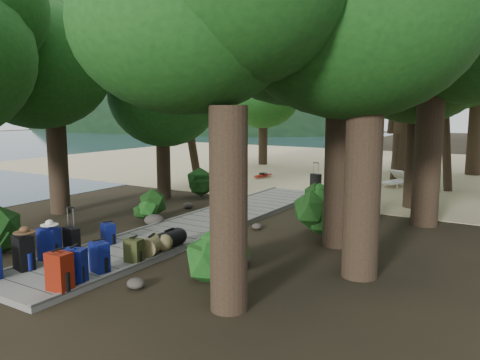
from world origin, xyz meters
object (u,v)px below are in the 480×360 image
Objects in this scene: backpack_left_d at (108,232)px; kayak at (263,175)px; backpack_left_b at (23,251)px; lone_suitcase_on_sand at (316,182)px; backpack_right_b at (75,264)px; backpack_right_c at (99,255)px; duffel_right_khaki at (152,245)px; suitcase_on_boardwalk at (72,241)px; backpack_right_d at (134,249)px; backpack_left_c at (49,242)px; sun_lounger at (394,179)px; backpack_right_a at (59,269)px; duffel_right_black at (170,239)px.

backpack_left_d is 11.86m from kayak.
lone_suitcase_on_sand is at bearing 96.26° from backpack_left_b.
kayak is at bearing 81.48° from backpack_right_b.
backpack_right_b is 0.64m from backpack_right_c.
kayak is at bearing 87.03° from duffel_right_khaki.
suitcase_on_boardwalk is (-1.35, 0.45, -0.03)m from backpack_right_c.
backpack_right_c is at bearing -25.22° from backpack_left_d.
backpack_right_d reaches higher than backpack_left_d.
backpack_left_c is 1.29× the size of suitcase_on_boardwalk.
kayak is (-3.73, 13.67, -0.30)m from backpack_right_b.
backpack_left_b is at bearing -68.90° from backpack_left_d.
kayak is 1.49× the size of sun_lounger.
backpack_right_d is at bearing 63.16° from backpack_right_b.
backpack_right_a is (1.49, -0.32, -0.00)m from backpack_left_b.
backpack_right_b reaches higher than kayak.
duffel_right_black is 9.32m from lone_suitcase_on_sand.
backpack_right_c is at bearing -95.75° from duffel_right_black.
backpack_right_b is at bearing -39.74° from backpack_left_c.
backpack_left_b reaches higher than backpack_right_c.
backpack_right_c reaches higher than lone_suitcase_on_sand.
backpack_right_c is at bearing -115.37° from duffel_right_khaki.
backpack_right_d is 0.89× the size of duffel_right_khaki.
backpack_right_b reaches higher than backpack_left_d.
backpack_left_c is 1.61m from backpack_right_b.
duffel_right_khaki is 12.58m from sun_lounger.
backpack_left_c is 1.18× the size of duffel_right_black.
sun_lounger is at bearing 84.62° from suitcase_on_boardwalk.
backpack_right_a is 0.26× the size of kayak.
backpack_left_b is 13.93m from kayak.
backpack_right_d is at bearing 21.16° from suitcase_on_boardwalk.
sun_lounger is (3.60, 13.80, -0.16)m from backpack_left_c.
lone_suitcase_on_sand is at bearing 106.10° from backpack_right_c.
duffel_right_khaki is (-0.04, 2.35, -0.17)m from backpack_right_a.
backpack_left_c is 1.16× the size of lone_suitcase_on_sand.
backpack_right_c is 0.77m from backpack_right_d.
backpack_right_b is (1.38, -2.05, 0.08)m from backpack_left_d.
duffel_right_black is (-0.01, 2.89, -0.17)m from backpack_right_a.
kayak is 5.87m from sun_lounger.
duffel_right_khaki is at bearing 23.61° from backpack_left_c.
backpack_left_d is at bearing 96.59° from suitcase_on_boardwalk.
duffel_right_khaki is 12.29m from kayak.
backpack_right_b is 0.36× the size of sun_lounger.
suitcase_on_boardwalk reaches higher than sun_lounger.
backpack_left_c reaches higher than backpack_left_d.
backpack_right_a reaches higher than backpack_right_d.
backpack_right_b is at bearing -67.33° from kayak.
backpack_left_b is 1.17× the size of duffel_right_black.
backpack_right_b is 11.84m from lone_suitcase_on_sand.
backpack_right_c is at bearing -16.52° from backpack_left_c.
backpack_right_d is at bearing -68.09° from lone_suitcase_on_sand.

